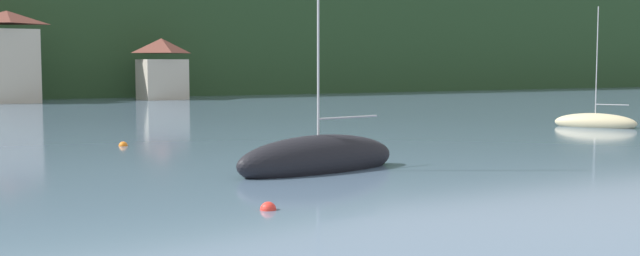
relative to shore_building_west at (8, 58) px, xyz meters
The scene contains 6 objects.
shore_building_west is the anchor object (origin of this frame).
shore_building_westcentral 15.83m from the shore_building_west, ahead, with size 4.82×4.85×6.66m.
sailboat_far_0 56.27m from the shore_building_west, 61.35° to the right, with size 3.70×4.86×7.60m.
sailboat_mid_6 58.21m from the shore_building_west, 87.29° to the right, with size 6.99×2.86×9.43m.
mooring_buoy_mid 46.33m from the shore_building_west, 91.29° to the right, with size 0.42×0.42×0.42m, color orange.
mooring_buoy_far 63.99m from the shore_building_west, 91.79° to the right, with size 0.43×0.43×0.43m, color red.
Camera 1 is at (-10.53, 22.86, 3.77)m, focal length 43.33 mm.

